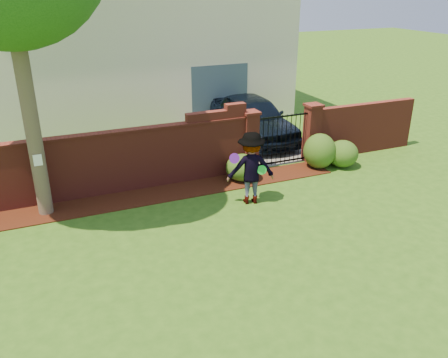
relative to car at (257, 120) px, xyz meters
name	(u,v)px	position (x,y,z in m)	size (l,w,h in m)	color
ground	(230,249)	(-3.90, -6.49, -0.81)	(80.00, 80.00, 0.01)	#2F5916
mulch_bed	(149,196)	(-4.85, -3.15, -0.79)	(11.10, 1.08, 0.03)	black
brick_wall	(102,162)	(-5.91, -2.49, 0.12)	(8.70, 0.31, 2.16)	maroon
brick_wall_return	(362,128)	(2.70, -2.49, 0.05)	(4.00, 0.25, 1.70)	maroon
pillar_left	(250,141)	(-1.50, -2.49, 0.15)	(0.50, 0.50, 1.88)	maroon
pillar_right	(312,132)	(0.70, -2.49, 0.15)	(0.50, 0.50, 1.88)	maroon
iron_gate	(281,140)	(-0.40, -2.49, 0.05)	(1.78, 0.03, 1.60)	black
driveway	(230,131)	(-0.40, 1.51, -0.80)	(3.20, 8.00, 0.01)	slate
house	(138,39)	(-2.90, 5.51, 2.36)	(12.40, 6.40, 6.30)	#ECE6C6
car	(257,120)	(0.00, 0.00, 0.00)	(1.89, 4.71, 1.60)	black
paper_notice	(38,160)	(-7.50, -3.28, 0.70)	(0.20, 0.01, 0.28)	white
shrub_left	(242,168)	(-2.04, -3.10, -0.41)	(0.97, 0.97, 0.79)	#214C16
shrub_middle	(320,151)	(0.59, -3.15, -0.25)	(1.01, 1.01, 1.11)	#214C16
shrub_right	(343,154)	(1.33, -3.35, -0.37)	(0.96, 0.96, 0.85)	#214C16
man	(251,169)	(-2.48, -4.55, 0.16)	(1.25, 0.72, 1.93)	gray
frisbee_purple	(234,158)	(-2.95, -4.56, 0.52)	(0.27, 0.27, 0.02)	#681BAA
frisbee_green	(262,170)	(-2.28, -4.77, 0.18)	(0.25, 0.25, 0.02)	green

